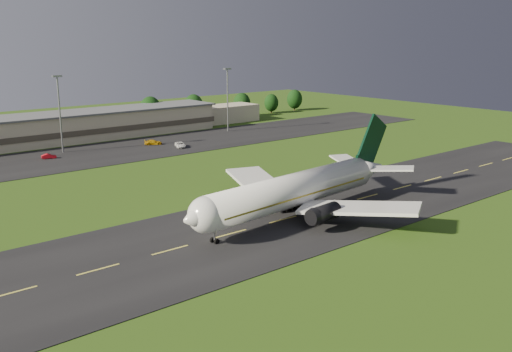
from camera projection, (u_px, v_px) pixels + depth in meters
ground at (231, 234)px, 88.68m from camera, size 360.00×360.00×0.00m
taxiway at (231, 234)px, 88.67m from camera, size 220.00×30.00×0.10m
apron at (56, 160)px, 142.35m from camera, size 260.00×30.00×0.10m
airliner at (296, 190)px, 96.30m from camera, size 51.26×41.98×15.57m
terminal at (45, 130)px, 163.44m from camera, size 145.00×16.00×8.40m
light_mast_centre at (59, 105)px, 148.43m from camera, size 2.40×1.20×20.35m
light_mast_east at (228, 92)px, 182.69m from camera, size 2.40×1.20×20.35m
tree_line at (102, 116)px, 183.89m from camera, size 195.59×9.67×10.37m
service_vehicle_b at (49, 156)px, 143.41m from camera, size 3.85×2.27×1.20m
service_vehicle_c at (180, 145)px, 158.12m from camera, size 4.18×5.69×1.44m
service_vehicle_d at (153, 142)px, 161.90m from camera, size 5.29×3.91×1.42m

